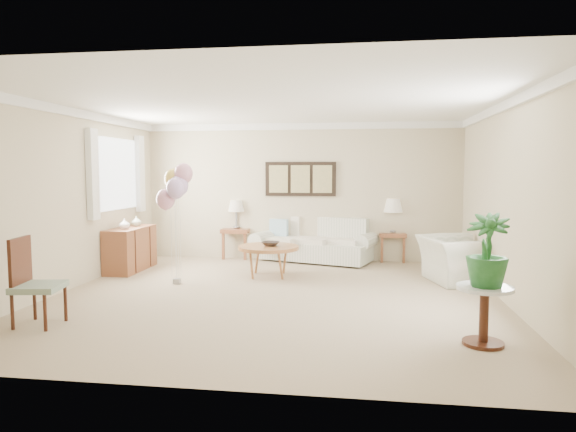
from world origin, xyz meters
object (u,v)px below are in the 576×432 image
at_px(sofa, 316,244).
at_px(balloon_cluster, 175,186).
at_px(coffee_table, 268,248).
at_px(armchair, 456,260).
at_px(accent_chair, 32,280).

relative_size(sofa, balloon_cluster, 1.35).
bearing_deg(sofa, balloon_cluster, -130.02).
bearing_deg(coffee_table, armchair, -0.31).
bearing_deg(balloon_cluster, coffee_table, 30.02).
distance_m(sofa, accent_chair, 5.27).
bearing_deg(accent_chair, balloon_cluster, 69.48).
height_order(sofa, armchair, sofa).
xyz_separation_m(sofa, armchair, (2.28, -1.55, 0.02)).
bearing_deg(accent_chair, armchair, 30.35).
xyz_separation_m(armchair, balloon_cluster, (-4.19, -0.72, 1.13)).
bearing_deg(accent_chair, coffee_table, 54.59).
xyz_separation_m(coffee_table, accent_chair, (-2.10, -2.96, 0.05)).
distance_m(sofa, balloon_cluster, 3.19).
height_order(sofa, coffee_table, sofa).
distance_m(armchair, balloon_cluster, 4.40).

